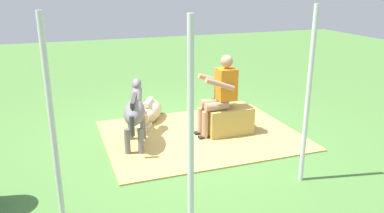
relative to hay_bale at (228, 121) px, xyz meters
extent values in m
plane|color=#4C7A38|center=(0.71, -0.09, -0.24)|extent=(24.00, 24.00, 0.00)
cube|color=tan|center=(0.46, -0.07, -0.23)|extent=(3.18, 2.48, 0.02)
cube|color=tan|center=(0.00, 0.00, 0.00)|extent=(0.77, 0.47, 0.48)
cylinder|color=tan|center=(0.25, 0.10, 0.31)|extent=(0.40, 0.14, 0.14)
cylinder|color=tan|center=(0.45, 0.10, 0.00)|extent=(0.11, 0.11, 0.48)
cube|color=black|center=(0.45, 0.10, -0.21)|extent=(0.22, 0.10, 0.06)
cylinder|color=tan|center=(0.25, -0.10, 0.31)|extent=(0.40, 0.14, 0.14)
cylinder|color=tan|center=(0.45, -0.10, 0.00)|extent=(0.11, 0.11, 0.48)
cube|color=black|center=(0.45, -0.10, -0.21)|extent=(0.22, 0.10, 0.06)
cube|color=orange|center=(0.05, 0.00, 0.64)|extent=(0.30, 0.28, 0.52)
cylinder|color=tan|center=(0.23, 0.16, 0.69)|extent=(0.50, 0.10, 0.26)
cylinder|color=tan|center=(0.23, -0.16, 0.69)|extent=(0.50, 0.10, 0.26)
sphere|color=tan|center=(0.05, 0.00, 1.02)|extent=(0.20, 0.20, 0.20)
ellipsoid|color=slate|center=(1.59, 0.02, 0.34)|extent=(0.54, 0.90, 0.34)
cylinder|color=slate|center=(1.61, -0.28, -0.03)|extent=(0.09, 0.09, 0.41)
cylinder|color=slate|center=(1.41, -0.22, -0.03)|extent=(0.09, 0.09, 0.41)
cylinder|color=slate|center=(1.76, 0.26, -0.03)|extent=(0.09, 0.09, 0.41)
cylinder|color=slate|center=(1.57, 0.32, -0.03)|extent=(0.09, 0.09, 0.41)
cylinder|color=slate|center=(1.45, -0.46, 0.44)|extent=(0.27, 0.40, 0.33)
ellipsoid|color=slate|center=(1.40, -0.63, 0.60)|extent=(0.24, 0.35, 0.20)
cube|color=#3A3838|center=(1.59, 0.02, 0.53)|extent=(0.22, 0.59, 0.08)
cylinder|color=#3A3838|center=(1.72, 0.47, 0.29)|extent=(0.07, 0.07, 0.30)
ellipsoid|color=beige|center=(1.07, -1.12, -0.06)|extent=(0.74, 0.97, 0.36)
cube|color=beige|center=(1.31, -0.63, -0.19)|extent=(0.34, 0.36, 0.10)
cylinder|color=beige|center=(1.32, -0.61, 0.00)|extent=(0.29, 0.34, 0.30)
ellipsoid|color=beige|center=(1.40, -0.45, 0.08)|extent=(0.27, 0.34, 0.20)
cube|color=beige|center=(1.11, -1.05, 0.14)|extent=(0.26, 0.43, 0.08)
cylinder|color=#197233|center=(-0.52, -0.34, -0.14)|extent=(0.07, 0.07, 0.20)
cone|color=#197233|center=(-0.52, -0.34, -0.01)|extent=(0.06, 0.06, 0.06)
cylinder|color=silver|center=(-0.22, 1.80, 0.88)|extent=(0.06, 0.06, 2.24)
cylinder|color=silver|center=(2.75, 1.84, 0.88)|extent=(0.06, 0.06, 2.24)
cylinder|color=silver|center=(1.59, 2.60, 0.88)|extent=(0.06, 0.06, 2.24)
camera|label=1|loc=(2.67, 5.63, 2.25)|focal=36.55mm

